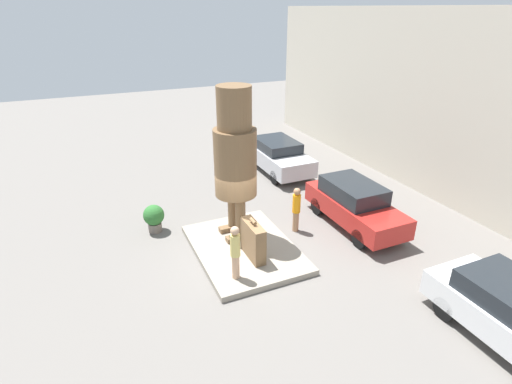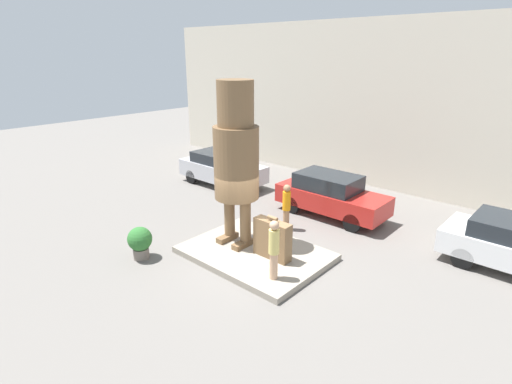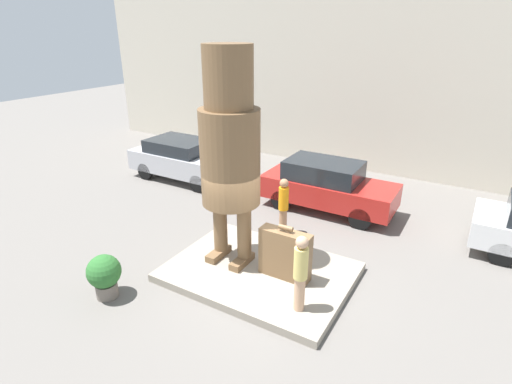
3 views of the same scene
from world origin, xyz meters
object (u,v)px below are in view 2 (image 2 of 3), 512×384
object	(u,v)px
parked_car_red	(331,195)
statue_figure	(236,152)
tourist	(274,248)
planter_pot	(140,241)
parked_car_silver	(222,168)
giant_suitcase	(272,239)
worker_hivis	(286,205)

from	to	relation	value
parked_car_red	statue_figure	bearing A→B (deg)	-100.45
tourist	planter_pot	distance (m)	4.35
statue_figure	planter_pot	xyz separation A→B (m)	(-1.73, -2.53, -2.62)
statue_figure	parked_car_silver	distance (m)	7.08
statue_figure	tourist	world-z (taller)	statue_figure
giant_suitcase	planter_pot	bearing A→B (deg)	-142.17
statue_figure	parked_car_red	bearing A→B (deg)	79.55
giant_suitcase	worker_hivis	bearing A→B (deg)	117.90
tourist	parked_car_silver	world-z (taller)	tourist
giant_suitcase	parked_car_silver	size ratio (longest dim) A/B	0.31
parked_car_silver	planter_pot	size ratio (longest dim) A/B	4.09
planter_pot	worker_hivis	xyz separation A→B (m)	(2.05, 4.70, 0.35)
statue_figure	parked_car_silver	xyz separation A→B (m)	(-5.15, 4.23, -2.36)
worker_hivis	parked_car_silver	bearing A→B (deg)	159.39
giant_suitcase	statue_figure	bearing A→B (deg)	178.77
parked_car_red	tourist	bearing A→B (deg)	-74.37
giant_suitcase	planter_pot	world-z (taller)	giant_suitcase
statue_figure	giant_suitcase	bearing A→B (deg)	-1.23
giant_suitcase	tourist	distance (m)	1.25
parked_car_silver	worker_hivis	distance (m)	5.85
giant_suitcase	planter_pot	xyz separation A→B (m)	(-3.22, -2.50, -0.21)
parked_car_red	planter_pot	distance (m)	7.34
tourist	parked_car_red	world-z (taller)	tourist
parked_car_red	giant_suitcase	bearing A→B (deg)	-81.11
statue_figure	parked_car_silver	bearing A→B (deg)	140.60
tourist	parked_car_red	xyz separation A→B (m)	(-1.48, 5.30, -0.27)
tourist	planter_pot	size ratio (longest dim) A/B	1.65
worker_hivis	planter_pot	bearing A→B (deg)	-113.53
worker_hivis	statue_figure	bearing A→B (deg)	-98.45
statue_figure	parked_car_red	xyz separation A→B (m)	(0.80, 4.36, -2.34)
statue_figure	worker_hivis	xyz separation A→B (m)	(0.32, 2.17, -2.27)
parked_car_red	planter_pot	size ratio (longest dim) A/B	4.13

